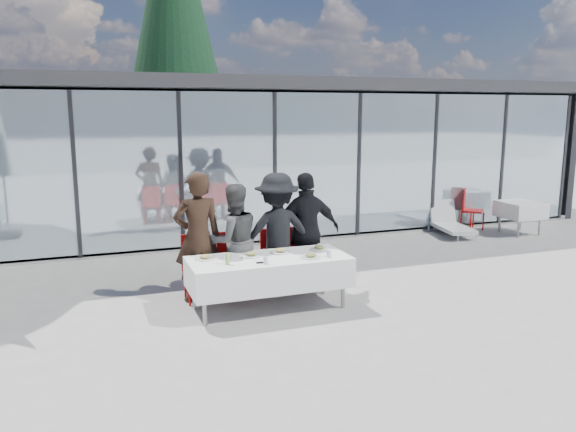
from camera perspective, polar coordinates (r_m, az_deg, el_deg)
The scene contains 25 objects.
ground at distance 8.00m, azimuth 0.94°, elevation -9.72°, with size 90.00×90.00×0.00m, color gray.
pavilion at distance 15.89m, azimuth -2.85°, elevation 8.35°, with size 14.80×8.80×3.44m.
treeline at distance 35.01m, azimuth -19.13°, elevation 9.14°, with size 62.50×2.00×4.40m.
dining_table at distance 7.98m, azimuth -1.96°, elevation -5.70°, with size 2.26×0.96×0.75m.
diner_a at distance 8.31m, azimuth -9.16°, elevation -2.14°, with size 0.70×0.70×1.93m, color black.
diner_chair_a at distance 8.48m, azimuth -9.16°, elevation -4.85°, with size 0.44×0.44×0.97m.
diner_b at distance 8.45m, azimuth -5.53°, elevation -2.54°, with size 0.84×0.84×1.73m, color #484848.
diner_chair_b at distance 8.59m, azimuth -5.60°, elevation -4.56°, with size 0.44×0.44×0.97m.
diner_c at distance 8.62m, azimuth -1.11°, elevation -1.76°, with size 1.20×1.20×1.86m, color black.
diner_chair_c at distance 8.78m, azimuth -1.24°, elevation -4.18°, with size 0.44×0.44×0.97m.
diner_d at distance 8.79m, azimuth 1.92°, elevation -1.56°, with size 1.08×1.08×1.85m, color black.
diner_chair_d at distance 8.94m, azimuth 1.74°, elevation -3.90°, with size 0.44×0.44×0.97m.
plate_a at distance 7.90m, azimuth -8.43°, elevation -4.20°, with size 0.29×0.29×0.07m.
plate_b at distance 7.98m, azimuth -3.77°, elevation -3.96°, with size 0.29×0.29×0.07m.
plate_c at distance 8.17m, azimuth -0.82°, elevation -3.60°, with size 0.29×0.29×0.07m.
plate_d at distance 8.36m, azimuth 3.20°, elevation -3.28°, with size 0.29×0.29×0.07m.
plate_extra at distance 7.90m, azimuth 2.33°, elevation -4.10°, with size 0.29×0.29×0.07m.
juice_bottle at distance 7.59m, azimuth -6.17°, elevation -4.38°, with size 0.06×0.06×0.15m, color #8DC552.
drinking_glasses at distance 7.75m, azimuth 1.03°, elevation -4.19°, with size 1.02×0.11×0.10m.
folded_eyeglasses at distance 7.65m, azimuth -2.74°, elevation -4.73°, with size 0.14×0.03×0.01m, color black.
spare_table_right at distance 13.86m, azimuth 22.54°, elevation 0.59°, with size 0.86×0.86×0.74m.
spare_chair_a at distance 13.97m, azimuth 17.90°, elevation 0.89°, with size 0.62×0.62×0.97m.
spare_chair_b at distance 13.50m, azimuth 12.47°, elevation 0.83°, with size 0.56×0.56×0.97m.
lounger at distance 13.36m, azimuth 16.06°, elevation -0.66°, with size 0.84×1.42×0.72m.
conifer_tree at distance 20.50m, azimuth -11.48°, elevation 19.46°, with size 4.00×4.00×10.50m.
Camera 1 is at (-2.69, -7.00, 2.79)m, focal length 35.00 mm.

